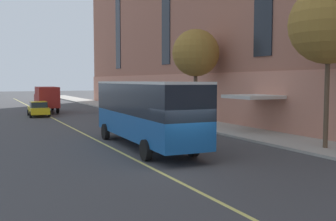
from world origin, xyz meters
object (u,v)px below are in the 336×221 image
Objects in this scene: city_bus at (145,110)px; parked_car_darkgray_2 at (115,107)px; taxi_cab at (38,109)px; street_tree_far_uptown at (196,53)px; box_truck at (46,98)px; street_tree_mid_block at (329,24)px; parked_car_navy_1 at (168,117)px.

city_bus is 2.65× the size of parked_car_darkgray_2.
parked_car_darkgray_2 is 8.16m from taxi_cab.
parked_car_darkgray_2 is 0.54× the size of street_tree_far_uptown.
taxi_cab is 0.57× the size of street_tree_far_uptown.
city_bus is at bearing -132.85° from street_tree_far_uptown.
taxi_cab is (-1.51, -4.61, -0.93)m from box_truck.
taxi_cab is at bearing 111.85° from street_tree_mid_block.
taxi_cab is at bearing -108.13° from box_truck.
parked_car_navy_1 is at bearing -90.34° from parked_car_darkgray_2.
taxi_cab is at bearing 119.53° from parked_car_navy_1.
street_tree_mid_block is at bearing -77.41° from parked_car_navy_1.
street_tree_far_uptown reaches higher than city_bus.
parked_car_navy_1 is 16.36m from taxi_cab.
box_truck reaches higher than parked_car_navy_1.
street_tree_far_uptown is (2.96, 0.68, 5.24)m from parked_car_navy_1.
parked_car_navy_1 is 0.59× the size of box_truck.
parked_car_navy_1 is 1.03× the size of parked_car_darkgray_2.
street_tree_far_uptown is at bearing -77.52° from parked_car_darkgray_2.
box_truck is 4.94m from taxi_cab.
parked_car_navy_1 is 0.96× the size of taxi_cab.
parked_car_darkgray_2 is at bearing 89.66° from parked_car_navy_1.
parked_car_darkgray_2 is 0.50× the size of street_tree_mid_block.
box_truck is at bearing 109.17° from parked_car_navy_1.
street_tree_mid_block is (8.33, -4.97, 4.52)m from city_bus.
street_tree_far_uptown is at bearing -50.88° from taxi_cab.
street_tree_mid_block is (9.52, -32.11, 4.93)m from box_truck.
street_tree_mid_block reaches higher than parked_car_navy_1.
city_bus is 9.97m from parked_car_navy_1.
parked_car_navy_1 is 6.06m from street_tree_far_uptown.
city_bus is 22.74m from taxi_cab.
city_bus reaches higher than parked_car_darkgray_2.
box_truck is 0.93× the size of street_tree_far_uptown.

